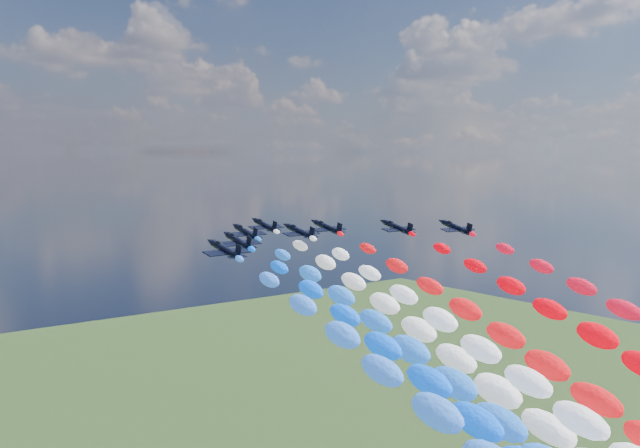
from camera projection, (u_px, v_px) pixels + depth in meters
jet_0 at (225, 250)px, 134.13m from camera, size 9.44×12.49×5.06m
jet_1 at (238, 241)px, 147.28m from camera, size 8.94×12.13×5.06m
jet_2 at (246, 232)px, 163.97m from camera, size 9.09×12.24×5.06m
trail_2 at (476, 421)px, 113.98m from camera, size 6.69×128.85×51.09m
jet_3 at (300, 232)px, 164.83m from camera, size 9.50×12.53×5.06m
trail_3 at (552, 419)px, 114.84m from camera, size 6.69×128.85×51.09m
jet_4 at (265, 225)px, 178.90m from camera, size 8.74×11.98×5.06m
trail_4 at (476, 390)px, 128.91m from camera, size 6.69×128.85×51.09m
jet_5 at (327, 227)px, 174.18m from camera, size 9.52×12.54×5.06m
trail_5 at (572, 399)px, 124.19m from camera, size 6.69×128.85×51.09m
jet_6 at (397, 227)px, 173.94m from camera, size 9.00×12.17×5.06m
jet_7 at (456, 228)px, 173.61m from camera, size 9.22×12.33×5.06m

